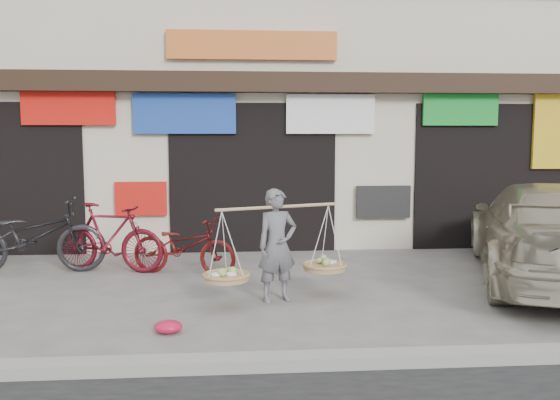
{
  "coord_description": "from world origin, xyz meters",
  "views": [
    {
      "loc": [
        -0.34,
        -7.23,
        2.14
      ],
      "look_at": [
        0.29,
        0.9,
        1.23
      ],
      "focal_mm": 38.0,
      "sensor_mm": 36.0,
      "label": 1
    }
  ],
  "objects": [
    {
      "name": "suv",
      "position": [
        4.25,
        0.92,
        0.73
      ],
      "size": [
        3.6,
        5.43,
        1.46
      ],
      "rotation": [
        0.0,
        0.0,
        2.81
      ],
      "color": "#B9AF95",
      "rests_on": "ground"
    },
    {
      "name": "kerb",
      "position": [
        0.0,
        -2.0,
        0.06
      ],
      "size": [
        70.0,
        0.25,
        0.12
      ],
      "primitive_type": "cube",
      "color": "gray",
      "rests_on": "ground"
    },
    {
      "name": "red_bag",
      "position": [
        -1.06,
        -0.95,
        0.07
      ],
      "size": [
        0.31,
        0.25,
        0.14
      ],
      "primitive_type": "ellipsoid",
      "color": "red",
      "rests_on": "ground"
    },
    {
      "name": "shophouse_block",
      "position": [
        -0.0,
        6.42,
        3.45
      ],
      "size": [
        14.0,
        6.32,
        7.0
      ],
      "color": "beige",
      "rests_on": "ground"
    },
    {
      "name": "bike_0",
      "position": [
        -3.45,
        2.03,
        0.58
      ],
      "size": [
        2.27,
        0.99,
        1.16
      ],
      "primitive_type": "imported",
      "rotation": [
        0.0,
        0.0,
        1.67
      ],
      "color": "black",
      "rests_on": "ground"
    },
    {
      "name": "street_vendor",
      "position": [
        0.2,
        0.2,
        0.66
      ],
      "size": [
        1.86,
        1.02,
        1.45
      ],
      "rotation": [
        0.0,
        0.0,
        0.34
      ],
      "color": "slate",
      "rests_on": "ground"
    },
    {
      "name": "bike_1",
      "position": [
        -2.3,
        2.05,
        0.54
      ],
      "size": [
        1.87,
        0.97,
        1.08
      ],
      "primitive_type": "imported",
      "rotation": [
        0.0,
        0.0,
        1.3
      ],
      "color": "maroon",
      "rests_on": "ground"
    },
    {
      "name": "bike_2",
      "position": [
        -1.11,
        1.75,
        0.44
      ],
      "size": [
        1.79,
        1.14,
        0.89
      ],
      "primitive_type": "imported",
      "rotation": [
        0.0,
        0.0,
        1.21
      ],
      "color": "#5E1110",
      "rests_on": "ground"
    },
    {
      "name": "ground",
      "position": [
        0.0,
        0.0,
        0.0
      ],
      "size": [
        70.0,
        70.0,
        0.0
      ],
      "primitive_type": "plane",
      "color": "slate",
      "rests_on": "ground"
    }
  ]
}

